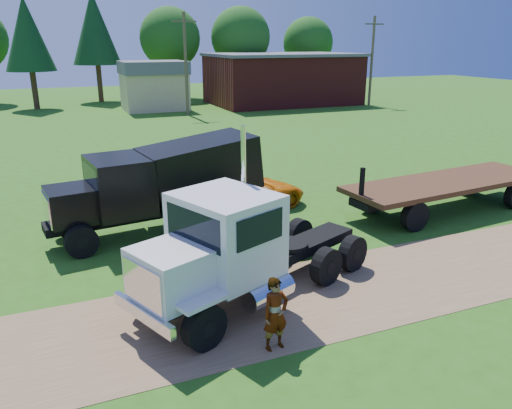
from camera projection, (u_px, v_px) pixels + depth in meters
name	position (u px, v px, depth m)	size (l,w,h in m)	color
ground	(312.00, 297.00, 13.47)	(140.00, 140.00, 0.00)	#2B5713
dirt_track	(312.00, 297.00, 13.47)	(120.00, 4.20, 0.01)	brown
white_semi_tractor	(230.00, 251.00, 12.60)	(7.56, 4.94, 4.53)	black
black_dump_truck	(164.00, 181.00, 17.77)	(7.80, 3.28, 3.32)	black
orange_pickup	(250.00, 193.00, 20.34)	(2.21, 4.80, 1.33)	orange
flatbed_trailer	(446.00, 187.00, 20.09)	(9.12, 3.46, 2.29)	#3C1E13
spectator_a	(276.00, 314.00, 10.98)	(0.63, 0.41, 1.73)	#999999
spectator_b	(245.00, 216.00, 17.16)	(0.84, 0.65, 1.72)	#999999
brick_building	(282.00, 78.00, 54.28)	(15.40, 10.40, 5.30)	maroon
tan_shed	(154.00, 85.00, 49.26)	(6.20, 5.40, 4.70)	tan
utility_poles	(186.00, 62.00, 44.88)	(42.20, 0.28, 9.00)	brown
tree_row	(114.00, 38.00, 54.80)	(56.45, 13.37, 11.71)	#392617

